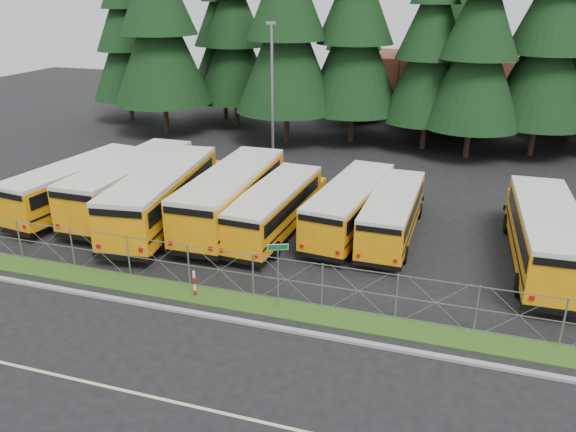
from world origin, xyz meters
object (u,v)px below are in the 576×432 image
Objects in this scene: bus_4 at (277,209)px; bus_6 at (393,215)px; bus_5 at (352,207)px; bus_0 at (82,186)px; bus_1 at (135,185)px; bus_2 at (166,196)px; bus_east at (544,236)px; bus_3 at (235,197)px; street_sign at (278,262)px; striped_bollard at (194,284)px; light_standard at (272,91)px.

bus_6 is (5.96, 1.25, -0.06)m from bus_4.
bus_4 is at bearing -151.27° from bus_5.
bus_0 is 1.05× the size of bus_5.
bus_1 is 0.98× the size of bus_2.
bus_3 is at bearing 176.79° from bus_east.
bus_4 is at bearing 108.86° from street_sign.
striped_bollard is (-4.91, -8.98, -0.77)m from bus_5.
bus_3 is 1.15× the size of bus_5.
bus_3 is at bearing 100.32° from striped_bollard.
striped_bollard is at bearing -128.01° from bus_6.
bus_6 is at bearing 169.06° from bus_east.
bus_east reaches higher than bus_5.
bus_3 is at bearing -164.75° from bus_5.
street_sign is at bearing -67.82° from bus_4.
light_standard is (-17.27, 11.56, 4.00)m from bus_east.
street_sign is 0.28× the size of light_standard.
bus_1 is 1.05× the size of bus_east.
bus_3 is 4.27× the size of street_sign.
bus_2 reaches higher than bus_4.
bus_6 is at bearing 15.19° from bus_4.
bus_1 is 13.79m from street_sign.
bus_1 is 1.15× the size of bus_5.
street_sign is 20.20m from light_standard.
bus_3 is at bearing -0.25° from bus_1.
light_standard reaches higher than bus_5.
bus_4 is 1.05× the size of bus_6.
bus_5 is at bearing 174.47° from bus_6.
bus_east is 12.84m from street_sign.
light_standard is at bearing 99.02° from striped_bollard.
bus_4 reaches higher than bus_6.
bus_0 is at bearing -175.95° from bus_4.
bus_2 is at bearing -162.48° from bus_3.
bus_5 is (15.74, 1.68, -0.07)m from bus_0.
bus_5 is 0.91× the size of bus_east.
light_standard is (-3.03, 19.10, 4.90)m from striped_bollard.
bus_0 is at bearing -164.50° from bus_1.
bus_3 is 9.99× the size of striped_bollard.
bus_3 is at bearing 171.75° from bus_4.
street_sign reaches higher than bus_5.
bus_2 is 13.02m from light_standard.
striped_bollard is (-14.24, -7.54, -0.90)m from bus_east.
light_standard reaches higher than bus_2.
bus_1 is 1.22× the size of bus_6.
bus_2 is (5.78, -0.47, 0.16)m from bus_0.
bus_4 is 1.01× the size of light_standard.
bus_0 reaches higher than bus_5.
bus_east is at bearing -2.31° from bus_5.
bus_3 is 1.22× the size of bus_6.
bus_east is at bearing -4.65° from bus_2.
bus_4 is (6.23, 0.63, -0.26)m from bus_2.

